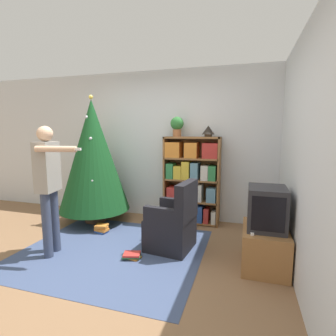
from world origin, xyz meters
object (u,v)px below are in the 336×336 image
(armchair, at_px, (173,225))
(potted_plant, at_px, (177,125))
(bookshelf, at_px, (191,180))
(television, at_px, (267,208))
(standing_person, at_px, (49,180))
(table_lamp, at_px, (208,130))
(christmas_tree, at_px, (93,156))

(armchair, height_order, potted_plant, potted_plant)
(potted_plant, bearing_deg, armchair, -77.49)
(bookshelf, relative_size, television, 3.02)
(television, xyz_separation_m, standing_person, (-2.56, -0.45, 0.26))
(bookshelf, height_order, television, bookshelf)
(table_lamp, bearing_deg, armchair, -104.71)
(christmas_tree, distance_m, armchair, 1.90)
(bookshelf, height_order, table_lamp, table_lamp)
(armchair, bearing_deg, standing_person, -60.77)
(armchair, distance_m, table_lamp, 1.67)
(standing_person, relative_size, table_lamp, 8.09)
(potted_plant, xyz_separation_m, table_lamp, (0.52, -0.00, -0.09))
(bookshelf, relative_size, standing_person, 0.90)
(christmas_tree, relative_size, armchair, 2.33)
(bookshelf, relative_size, christmas_tree, 0.68)
(bookshelf, height_order, christmas_tree, christmas_tree)
(christmas_tree, bearing_deg, armchair, -22.19)
(christmas_tree, xyz_separation_m, standing_person, (0.16, -1.23, -0.18))
(bookshelf, bearing_deg, standing_person, -131.11)
(bookshelf, bearing_deg, christmas_tree, -165.23)
(potted_plant, bearing_deg, table_lamp, -0.00)
(table_lamp, bearing_deg, television, -55.05)
(table_lamp, bearing_deg, standing_person, -135.79)
(christmas_tree, bearing_deg, bookshelf, 14.77)
(armchair, xyz_separation_m, table_lamp, (0.28, 1.08, 1.24))
(bookshelf, distance_m, table_lamp, 0.87)
(potted_plant, bearing_deg, christmas_tree, -162.23)
(christmas_tree, distance_m, table_lamp, 1.96)
(standing_person, distance_m, table_lamp, 2.46)
(standing_person, xyz_separation_m, table_lamp, (1.71, 1.66, 0.61))
(bookshelf, bearing_deg, potted_plant, 177.94)
(christmas_tree, bearing_deg, table_lamp, 13.00)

